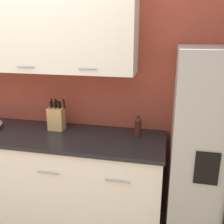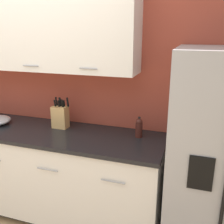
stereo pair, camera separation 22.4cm
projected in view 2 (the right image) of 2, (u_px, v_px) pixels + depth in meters
name	position (u px, v px, depth m)	size (l,w,h in m)	color
wall_back	(40.00, 70.00, 2.69)	(10.00, 0.39, 2.60)	#993D2D
counter_unit	(41.00, 171.00, 2.69)	(2.48, 0.64, 0.93)	black
knife_block	(60.00, 116.00, 2.56)	(0.16, 0.10, 0.31)	tan
oil_bottle	(139.00, 127.00, 2.33)	(0.06, 0.06, 0.19)	#3D1914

